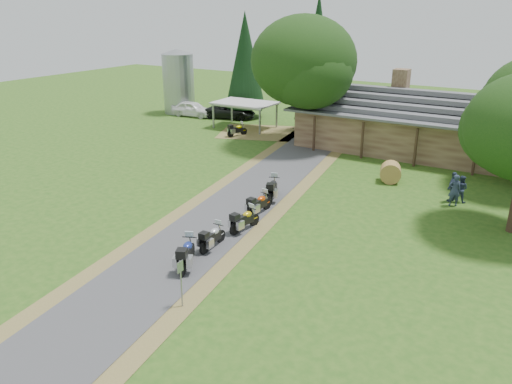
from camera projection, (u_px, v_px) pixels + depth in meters
The scene contains 21 objects.
ground at pixel (178, 253), 23.53m from camera, with size 120.00×120.00×0.00m, color #295417.
driveway at pixel (218, 221), 26.98m from camera, with size 46.00×46.00×0.00m, color #414143.
lodge at pixel (432, 122), 39.06m from camera, with size 21.40×9.40×4.90m, color brown, non-canonical shape.
silo at pixel (179, 81), 53.54m from camera, with size 3.32×3.32×6.75m, color gray.
carport at pixel (245, 115), 47.40m from camera, with size 5.66×3.77×2.45m, color silver, non-canonical shape.
car_white_sedan at pixel (193, 107), 52.46m from camera, with size 5.93×2.50×1.98m, color white.
car_dark_suv at pixel (230, 108), 51.52m from camera, with size 5.61×2.39×2.15m, color black.
motorcycle_row_a at pixel (187, 252), 22.05m from camera, with size 2.09×0.68×1.43m, color navy, non-canonical shape.
motorcycle_row_b at pixel (213, 236), 23.81m from camera, with size 1.82×0.59×1.24m, color #B3B4BA, non-canonical shape.
motorcycle_row_c at pixel (245, 219), 25.68m from camera, with size 1.91×0.62×1.30m, color gold, non-canonical shape.
motorcycle_row_d at pixel (259, 203), 27.74m from camera, with size 1.91×0.62×1.31m, color #D24409, non-canonical shape.
motorcycle_row_e at pixel (273, 188), 29.88m from camera, with size 2.11×0.69×1.44m, color black, non-canonical shape.
motorcycle_carport_a at pixel (237, 129), 44.54m from camera, with size 1.81×0.59×1.24m, color #D6D400, non-canonical shape.
person_a at pixel (455, 188), 28.71m from camera, with size 0.64×0.46×2.25m, color #303D57.
person_b at pixel (461, 186), 29.38m from camera, with size 0.54×0.39×1.92m, color #303D57.
person_c at pixel (454, 184), 29.39m from camera, with size 0.61×0.44×2.15m, color #303D57.
hay_bale at pixel (391, 172), 32.81m from camera, with size 1.35×1.35×1.24m, color #A3773B.
sign_post at pixel (181, 284), 18.98m from camera, with size 0.36×0.06×1.99m, color gray, non-canonical shape.
oak_lodge_left at pixel (303, 78), 40.05m from camera, with size 8.44×8.44×11.07m, color black, non-canonical shape.
cedar_near at pixel (317, 64), 44.99m from camera, with size 3.83×3.83×12.09m, color black.
cedar_far at pixel (245, 65), 50.63m from camera, with size 4.11×4.11×10.58m, color black.
Camera 1 is at (13.99, -16.15, 10.91)m, focal length 35.00 mm.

